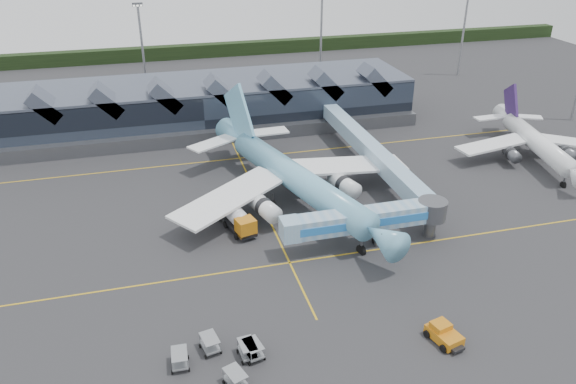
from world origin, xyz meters
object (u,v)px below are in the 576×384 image
object	(u,v)px
fuel_truck	(234,215)
pushback_tug	(444,334)
regional_jet	(534,141)
jet_bridge	(376,219)
main_airliner	(292,175)

from	to	relation	value
fuel_truck	pushback_tug	bearing A→B (deg)	-74.33
regional_jet	pushback_tug	xyz separation A→B (m)	(-40.62, -40.59, -2.71)
pushback_tug	jet_bridge	bearing A→B (deg)	74.98
fuel_truck	regional_jet	bearing A→B (deg)	-4.45
regional_jet	jet_bridge	distance (m)	45.08
regional_jet	pushback_tug	bearing A→B (deg)	-123.52
main_airliner	pushback_tug	distance (m)	36.46
jet_bridge	pushback_tug	size ratio (longest dim) A/B	5.06
regional_jet	fuel_truck	xyz separation A→B (m)	(-58.23, -10.52, -1.64)
pushback_tug	fuel_truck	bearing A→B (deg)	106.44
main_airliner	jet_bridge	world-z (taller)	main_airliner
main_airliner	regional_jet	size ratio (longest dim) A/B	1.45
main_airliner	pushback_tug	xyz separation A→B (m)	(7.35, -35.52, -3.70)
main_airliner	fuel_truck	xyz separation A→B (m)	(-10.27, -5.44, -2.63)
jet_bridge	pushback_tug	distance (m)	20.51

